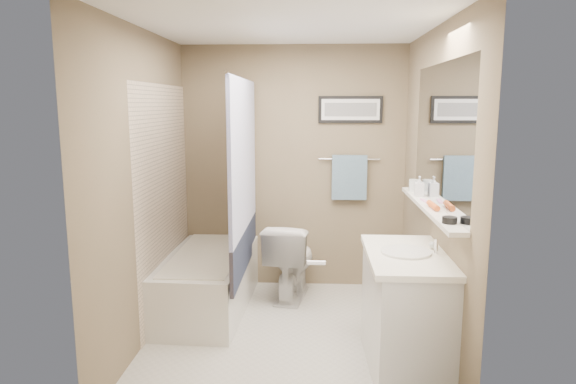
# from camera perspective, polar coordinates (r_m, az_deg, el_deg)

# --- Properties ---
(ground) EXTENTS (2.50, 2.50, 0.00)m
(ground) POSITION_cam_1_polar(r_m,az_deg,el_deg) (4.25, -0.11, -15.83)
(ground) COLOR beige
(ground) RESTS_ON ground
(ceiling) EXTENTS (2.20, 2.50, 0.04)m
(ceiling) POSITION_cam_1_polar(r_m,az_deg,el_deg) (3.87, -0.12, 17.87)
(ceiling) COLOR white
(ceiling) RESTS_ON wall_back
(wall_back) EXTENTS (2.20, 0.04, 2.40)m
(wall_back) POSITION_cam_1_polar(r_m,az_deg,el_deg) (5.10, 0.63, 2.62)
(wall_back) COLOR brown
(wall_back) RESTS_ON ground
(wall_front) EXTENTS (2.20, 0.04, 2.40)m
(wall_front) POSITION_cam_1_polar(r_m,az_deg,el_deg) (2.68, -1.53, -3.97)
(wall_front) COLOR brown
(wall_front) RESTS_ON ground
(wall_left) EXTENTS (0.04, 2.50, 2.40)m
(wall_left) POSITION_cam_1_polar(r_m,az_deg,el_deg) (4.08, -15.43, 0.47)
(wall_left) COLOR brown
(wall_left) RESTS_ON ground
(wall_right) EXTENTS (0.04, 2.50, 2.40)m
(wall_right) POSITION_cam_1_polar(r_m,az_deg,el_deg) (3.97, 15.63, 0.20)
(wall_right) COLOR brown
(wall_right) RESTS_ON ground
(tile_surround) EXTENTS (0.02, 1.55, 2.00)m
(tile_surround) POSITION_cam_1_polar(r_m,az_deg,el_deg) (4.59, -13.51, -0.98)
(tile_surround) COLOR beige
(tile_surround) RESTS_ON wall_left
(curtain_rod) EXTENTS (0.02, 1.55, 0.02)m
(curtain_rod) POSITION_cam_1_polar(r_m,az_deg,el_deg) (4.37, -5.13, 12.55)
(curtain_rod) COLOR silver
(curtain_rod) RESTS_ON wall_left
(curtain_upper) EXTENTS (0.03, 1.45, 1.28)m
(curtain_upper) POSITION_cam_1_polar(r_m,az_deg,el_deg) (4.39, -5.00, 4.04)
(curtain_upper) COLOR white
(curtain_upper) RESTS_ON curtain_rod
(curtain_lower) EXTENTS (0.03, 1.45, 0.36)m
(curtain_lower) POSITION_cam_1_polar(r_m,az_deg,el_deg) (4.54, -4.84, -6.30)
(curtain_lower) COLOR #242C44
(curtain_lower) RESTS_ON curtain_rod
(mirror) EXTENTS (0.02, 1.60, 1.00)m
(mirror) POSITION_cam_1_polar(r_m,az_deg,el_deg) (3.78, 16.57, 6.10)
(mirror) COLOR silver
(mirror) RESTS_ON wall_right
(shelf) EXTENTS (0.12, 1.60, 0.03)m
(shelf) POSITION_cam_1_polar(r_m,az_deg,el_deg) (3.84, 15.39, -1.63)
(shelf) COLOR silver
(shelf) RESTS_ON wall_right
(towel_bar) EXTENTS (0.60, 0.02, 0.02)m
(towel_bar) POSITION_cam_1_polar(r_m,az_deg,el_deg) (5.08, 6.85, 3.66)
(towel_bar) COLOR silver
(towel_bar) RESTS_ON wall_back
(towel) EXTENTS (0.34, 0.05, 0.44)m
(towel) POSITION_cam_1_polar(r_m,az_deg,el_deg) (5.08, 6.82, 1.62)
(towel) COLOR #80A7BB
(towel) RESTS_ON towel_bar
(art_frame) EXTENTS (0.62, 0.02, 0.26)m
(art_frame) POSITION_cam_1_polar(r_m,az_deg,el_deg) (5.07, 6.95, 9.08)
(art_frame) COLOR black
(art_frame) RESTS_ON wall_back
(art_mat) EXTENTS (0.56, 0.00, 0.20)m
(art_mat) POSITION_cam_1_polar(r_m,az_deg,el_deg) (5.05, 6.96, 9.08)
(art_mat) COLOR white
(art_mat) RESTS_ON art_frame
(art_image) EXTENTS (0.50, 0.00, 0.13)m
(art_image) POSITION_cam_1_polar(r_m,az_deg,el_deg) (5.05, 6.96, 9.08)
(art_image) COLOR #595959
(art_image) RESTS_ON art_mat
(door) EXTENTS (0.80, 0.02, 2.00)m
(door) POSITION_cam_1_polar(r_m,az_deg,el_deg) (2.74, 10.15, -8.18)
(door) COLOR silver
(door) RESTS_ON wall_front
(door_handle) EXTENTS (0.10, 0.02, 0.02)m
(door_handle) POSITION_cam_1_polar(r_m,az_deg,el_deg) (2.76, 3.15, -7.86)
(door_handle) COLOR silver
(door_handle) RESTS_ON door
(bathtub) EXTENTS (0.76, 1.53, 0.50)m
(bathtub) POSITION_cam_1_polar(r_m,az_deg,el_deg) (4.77, -8.91, -9.78)
(bathtub) COLOR silver
(bathtub) RESTS_ON ground
(tub_rim) EXTENTS (0.56, 1.36, 0.02)m
(tub_rim) POSITION_cam_1_polar(r_m,az_deg,el_deg) (4.69, -8.99, -6.90)
(tub_rim) COLOR silver
(tub_rim) RESTS_ON bathtub
(toilet) EXTENTS (0.53, 0.78, 0.74)m
(toilet) POSITION_cam_1_polar(r_m,az_deg,el_deg) (4.93, 0.32, -7.53)
(toilet) COLOR silver
(toilet) RESTS_ON ground
(vanity) EXTENTS (0.53, 0.92, 0.80)m
(vanity) POSITION_cam_1_polar(r_m,az_deg,el_deg) (3.73, 13.00, -13.10)
(vanity) COLOR silver
(vanity) RESTS_ON ground
(countertop) EXTENTS (0.54, 0.96, 0.04)m
(countertop) POSITION_cam_1_polar(r_m,az_deg,el_deg) (3.59, 13.10, -6.91)
(countertop) COLOR white
(countertop) RESTS_ON vanity
(sink_basin) EXTENTS (0.34, 0.34, 0.01)m
(sink_basin) POSITION_cam_1_polar(r_m,az_deg,el_deg) (3.58, 12.96, -6.49)
(sink_basin) COLOR silver
(sink_basin) RESTS_ON countertop
(faucet_spout) EXTENTS (0.02, 0.02, 0.10)m
(faucet_spout) POSITION_cam_1_polar(r_m,az_deg,el_deg) (3.61, 16.13, -5.80)
(faucet_spout) COLOR white
(faucet_spout) RESTS_ON countertop
(faucet_knob) EXTENTS (0.05, 0.05, 0.05)m
(faucet_knob) POSITION_cam_1_polar(r_m,az_deg,el_deg) (3.71, 15.77, -5.69)
(faucet_knob) COLOR silver
(faucet_knob) RESTS_ON countertop
(candle_bowl_near) EXTENTS (0.09, 0.09, 0.04)m
(candle_bowl_near) POSITION_cam_1_polar(r_m,az_deg,el_deg) (3.29, 17.51, -2.99)
(candle_bowl_near) COLOR black
(candle_bowl_near) RESTS_ON shelf
(hair_brush_front) EXTENTS (0.05, 0.22, 0.04)m
(hair_brush_front) POSITION_cam_1_polar(r_m,az_deg,el_deg) (3.71, 15.83, -1.46)
(hair_brush_front) COLOR #CF541D
(hair_brush_front) RESTS_ON shelf
(pink_comb) EXTENTS (0.05, 0.16, 0.01)m
(pink_comb) POSITION_cam_1_polar(r_m,az_deg,el_deg) (3.97, 14.98, -0.97)
(pink_comb) COLOR pink
(pink_comb) RESTS_ON shelf
(glass_jar) EXTENTS (0.08, 0.08, 0.10)m
(glass_jar) POSITION_cam_1_polar(r_m,az_deg,el_deg) (4.39, 13.81, 0.72)
(glass_jar) COLOR silver
(glass_jar) RESTS_ON shelf
(soap_bottle) EXTENTS (0.08, 0.08, 0.16)m
(soap_bottle) POSITION_cam_1_polar(r_m,az_deg,el_deg) (4.18, 14.38, 0.64)
(soap_bottle) COLOR #999999
(soap_bottle) RESTS_ON shelf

